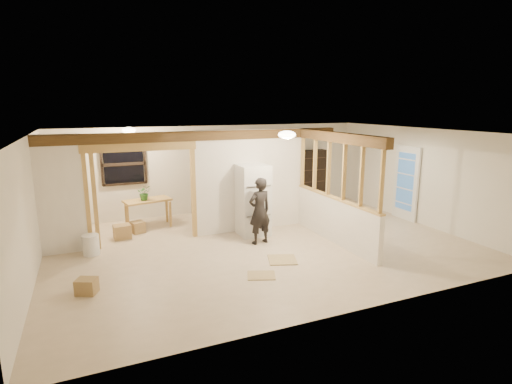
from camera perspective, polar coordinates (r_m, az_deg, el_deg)
name	(u,v)px	position (r m, az deg, el deg)	size (l,w,h in m)	color
floor	(263,245)	(9.04, 1.00, -7.57)	(9.00, 6.50, 0.01)	beige
ceiling	(263,133)	(8.52, 1.06, 8.49)	(9.00, 6.50, 0.01)	white
wall_back	(218,169)	(11.68, -5.50, 3.30)	(9.00, 0.01, 2.50)	silver
wall_front	(355,233)	(5.97, 13.93, -5.76)	(9.00, 0.01, 2.50)	silver
wall_left	(28,211)	(8.03, -29.76, -2.42)	(0.01, 6.50, 2.50)	silver
wall_right	(420,176)	(11.27, 22.42, 2.09)	(0.01, 6.50, 2.50)	silver
partition_left_stub	(60,195)	(9.16, -26.18, -0.42)	(0.90, 0.12, 2.50)	white
partition_center	(251,180)	(9.85, -0.76, 1.67)	(2.80, 0.12, 2.50)	white
doorway_frame	(143,195)	(9.23, -15.85, -0.47)	(2.46, 0.14, 2.20)	tan
header_beam_back	(202,136)	(9.32, -7.69, 7.97)	(7.00, 0.18, 0.22)	#543B1D
header_beam_right	(338,137)	(8.96, 11.59, 7.66)	(0.18, 3.30, 0.22)	#543B1D
pony_wall	(334,220)	(9.30, 11.09, -3.96)	(0.12, 3.20, 1.00)	white
stud_partition	(336,170)	(9.05, 11.40, 3.12)	(0.14, 3.20, 1.32)	tan
window_back	(124,164)	(11.07, -18.36, 3.80)	(1.12, 0.10, 1.10)	black
french_door	(406,183)	(11.54, 20.64, 1.19)	(0.12, 0.86, 2.00)	white
ceiling_dome_main	(287,135)	(8.20, 4.44, 8.17)	(0.36, 0.36, 0.16)	#FFEABF
ceiling_dome_util	(129,130)	(10.12, -17.71, 8.41)	(0.32, 0.32, 0.14)	#FFEABF
hanging_bulb	(156,145)	(9.51, -14.15, 6.59)	(0.07, 0.07, 0.07)	#FFD88C
refrigerator	(253,200)	(9.53, -0.44, -1.15)	(0.70, 0.68, 1.70)	silver
woman	(260,211)	(8.92, 0.52, -2.71)	(0.55, 0.36, 1.51)	black
work_table	(148,213)	(10.61, -15.16, -2.92)	(1.14, 0.57, 0.72)	tan
potted_plant	(144,193)	(10.44, -15.65, -0.10)	(0.34, 0.29, 0.38)	#34712E
shop_vac	(63,226)	(10.49, -25.84, -4.42)	(0.42, 0.42, 0.54)	#9D150E
bookshelf	(312,177)	(12.82, 8.02, 2.20)	(0.85, 0.28, 1.69)	black
bucket	(91,245)	(9.07, -22.52, -6.99)	(0.34, 0.34, 0.43)	white
box_util_a	(122,232)	(9.91, -18.56, -5.40)	(0.38, 0.33, 0.33)	#997A4A
box_util_b	(138,227)	(10.25, -16.55, -4.83)	(0.30, 0.30, 0.28)	#997A4A
box_front	(87,286)	(7.35, -23.04, -12.28)	(0.32, 0.26, 0.26)	#997A4A
floor_panel_near	(282,260)	(8.19, 3.78, -9.63)	(0.56, 0.56, 0.02)	tan
floor_panel_far	(261,275)	(7.48, 0.76, -11.82)	(0.51, 0.40, 0.02)	tan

